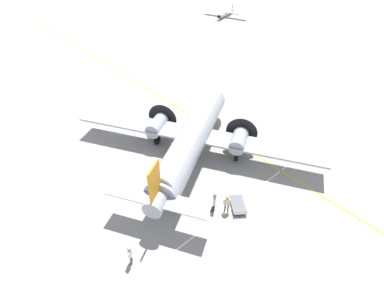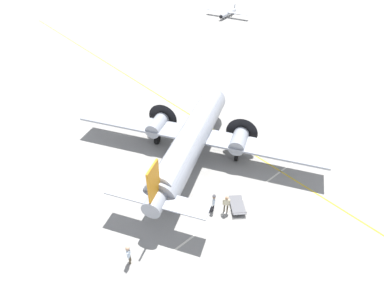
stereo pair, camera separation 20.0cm
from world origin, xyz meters
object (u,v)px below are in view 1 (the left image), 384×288
Objects in this scene: crew_foreground at (130,253)px; suitcase_upright_spare at (211,208)px; suitcase_near_door at (196,205)px; passenger_boarding at (227,202)px; light_aircraft_distant at (226,13)px; airliner_main at (193,134)px; baggage_cart at (238,205)px; ramp_agent at (214,201)px.

suitcase_upright_spare is (0.33, 7.51, -0.82)m from crew_foreground.
crew_foreground is 2.95× the size of suitcase_upright_spare.
suitcase_upright_spare is at bearing 34.68° from suitcase_near_door.
passenger_boarding is 0.17× the size of light_aircraft_distant.
suitcase_near_door is (-1.99, -1.65, -0.79)m from passenger_boarding.
light_aircraft_distant is at bearing 132.46° from suitcase_upright_spare.
crew_foreground is 2.84× the size of suitcase_near_door.
airliner_main reaches higher than suitcase_upright_spare.
light_aircraft_distant is (-40.75, 42.63, -0.24)m from passenger_boarding.
baggage_cart is (1.59, 9.46, -0.83)m from crew_foreground.
crew_foreground is at bearing 19.97° from light_aircraft_distant.
light_aircraft_distant is (-33.51, 39.88, -1.80)m from airliner_main.
airliner_main is 2.16× the size of light_aircraft_distant.
ramp_agent is at bearing 40.90° from suitcase_near_door.
passenger_boarding reaches higher than ramp_agent.
suitcase_upright_spare is at bearing 122.88° from crew_foreground.
suitcase_near_door is at bearing 85.58° from baggage_cart.
ramp_agent is at bearing 91.84° from baggage_cart.
light_aircraft_distant is (-39.84, 43.53, 0.56)m from suitcase_upright_spare.
passenger_boarding is at bearing 117.00° from crew_foreground.
airliner_main reaches higher than ramp_agent.
passenger_boarding reaches higher than suitcase_upright_spare.
crew_foreground is at bearing 138.65° from ramp_agent.
airliner_main is 7.67m from suitcase_upright_spare.
airliner_main reaches higher than passenger_boarding.
suitcase_upright_spare is (1.08, 0.75, -0.01)m from suitcase_near_door.
ramp_agent is (-0.82, -0.63, -0.04)m from passenger_boarding.
ramp_agent is at bearing 122.25° from crew_foreground.
passenger_boarding is at bearing 108.30° from baggage_cart.
baggage_cart is (0.34, 1.05, -0.81)m from passenger_boarding.
suitcase_near_door is 1.04× the size of suitcase_upright_spare.
passenger_boarding is 1.06× the size of ramp_agent.
light_aircraft_distant reaches higher than suitcase_near_door.
suitcase_upright_spare is at bearing 93.68° from baggage_cart.
suitcase_near_door is at bearing 23.42° from light_aircraft_distant.
light_aircraft_distant is at bearing 4.53° from ramp_agent.
airliner_main reaches higher than crew_foreground.
suitcase_near_door is (-0.75, 6.77, -0.81)m from crew_foreground.
baggage_cart is (1.16, 1.68, -0.77)m from ramp_agent.
ramp_agent is (0.43, 7.79, -0.06)m from crew_foreground.
airliner_main is 13.77× the size of ramp_agent.
passenger_boarding is at bearing 39.64° from suitcase_near_door.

